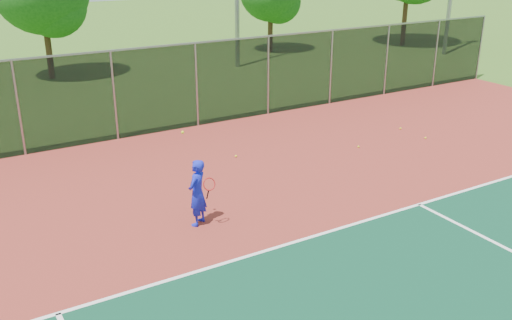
% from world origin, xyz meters
% --- Properties ---
extents(ground, '(120.00, 120.00, 0.00)m').
position_xyz_m(ground, '(0.00, 0.00, 0.00)').
color(ground, '#335C1A').
rests_on(ground, ground).
extents(court_apron, '(30.00, 20.00, 0.02)m').
position_xyz_m(court_apron, '(0.00, 2.00, 0.01)').
color(court_apron, maroon).
rests_on(court_apron, ground).
extents(fence_back, '(30.00, 0.06, 3.03)m').
position_xyz_m(fence_back, '(0.00, 12.00, 1.56)').
color(fence_back, black).
rests_on(fence_back, court_apron).
extents(tennis_player, '(0.71, 0.75, 2.35)m').
position_xyz_m(tennis_player, '(-3.31, 4.91, 0.84)').
color(tennis_player, '#151FCD').
rests_on(tennis_player, court_apron).
extents(practice_ball_0, '(0.07, 0.07, 0.07)m').
position_xyz_m(practice_ball_0, '(-0.39, 8.40, 0.06)').
color(practice_ball_0, yellow).
rests_on(practice_ball_0, court_apron).
extents(practice_ball_1, '(0.07, 0.07, 0.07)m').
position_xyz_m(practice_ball_1, '(6.03, 6.67, 0.06)').
color(practice_ball_1, yellow).
rests_on(practice_ball_1, court_apron).
extents(practice_ball_2, '(0.07, 0.07, 0.07)m').
position_xyz_m(practice_ball_2, '(3.48, 7.14, 0.06)').
color(practice_ball_2, yellow).
rests_on(practice_ball_2, court_apron).
extents(practice_ball_3, '(0.07, 0.07, 0.07)m').
position_xyz_m(practice_ball_3, '(6.05, 7.88, 0.06)').
color(practice_ball_3, yellow).
rests_on(practice_ball_3, court_apron).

